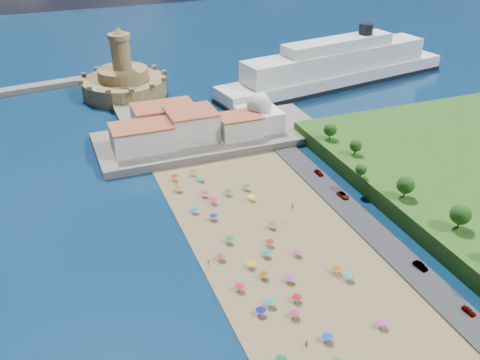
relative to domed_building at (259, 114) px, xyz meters
name	(u,v)px	position (x,y,z in m)	size (l,w,h in m)	color
ground	(259,247)	(-30.00, -71.00, -8.97)	(700.00, 700.00, 0.00)	#071938
terrace	(210,137)	(-20.00, 2.00, -7.47)	(90.00, 36.00, 3.00)	#59544C
jetty	(138,114)	(-42.00, 37.00, -7.77)	(18.00, 70.00, 2.40)	#59544C
waterfront_buildings	(177,126)	(-33.05, 2.64, -1.10)	(57.00, 29.00, 11.00)	silver
domed_building	(259,114)	(0.00, 0.00, 0.00)	(16.00, 16.00, 15.00)	silver
fortress	(124,81)	(-42.00, 67.00, -2.29)	(40.00, 40.00, 32.40)	#9D814E
cruise_ship	(336,69)	(60.32, 42.79, -0.47)	(132.99, 41.18, 28.73)	black
beach_parasols	(270,267)	(-31.81, -82.91, -6.83)	(32.47, 114.43, 2.20)	gray
beachgoers	(257,256)	(-32.53, -75.87, -7.86)	(35.92, 100.06, 1.89)	tan
parked_cars	(368,218)	(6.00, -70.84, -7.60)	(2.67, 78.03, 1.43)	gray
hillside_trees	(430,203)	(18.79, -81.59, 0.99)	(14.13, 109.01, 7.43)	#382314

